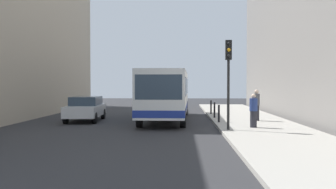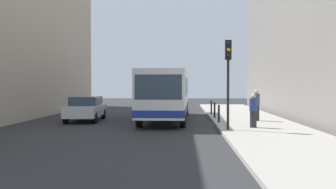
{
  "view_description": "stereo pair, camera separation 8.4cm",
  "coord_description": "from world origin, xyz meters",
  "px_view_note": "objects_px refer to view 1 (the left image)",
  "views": [
    {
      "loc": [
        1.41,
        -19.72,
        2.26
      ],
      "look_at": [
        0.64,
        2.16,
        1.65
      ],
      "focal_mm": 41.51,
      "sensor_mm": 36.0,
      "label": 1
    },
    {
      "loc": [
        1.5,
        -19.72,
        2.26
      ],
      "look_at": [
        0.64,
        2.16,
        1.65
      ],
      "focal_mm": 41.51,
      "sensor_mm": 36.0,
      "label": 2
    }
  ],
  "objects_px": {
    "bollard_near": "(219,114)",
    "pedestrian_near_signal": "(253,111)",
    "car_beside_bus": "(86,108)",
    "pedestrian_mid_sidewalk": "(256,105)",
    "traffic_light": "(228,67)",
    "bollard_far": "(211,107)",
    "bollard_mid": "(214,110)",
    "bus": "(166,92)"
  },
  "relations": [
    {
      "from": "car_beside_bus",
      "to": "bus",
      "type": "bearing_deg",
      "value": -174.04
    },
    {
      "from": "bus",
      "to": "bollard_far",
      "type": "bearing_deg",
      "value": -133.2
    },
    {
      "from": "car_beside_bus",
      "to": "pedestrian_near_signal",
      "type": "xyz_separation_m",
      "value": [
        9.28,
        -4.48,
        0.17
      ]
    },
    {
      "from": "bus",
      "to": "car_beside_bus",
      "type": "relative_size",
      "value": 2.48
    },
    {
      "from": "bollard_far",
      "to": "car_beside_bus",
      "type": "bearing_deg",
      "value": -154.6
    },
    {
      "from": "traffic_light",
      "to": "bollard_far",
      "type": "height_order",
      "value": "traffic_light"
    },
    {
      "from": "car_beside_bus",
      "to": "pedestrian_near_signal",
      "type": "height_order",
      "value": "pedestrian_near_signal"
    },
    {
      "from": "bollard_mid",
      "to": "bus",
      "type": "bearing_deg",
      "value": -176.79
    },
    {
      "from": "car_beside_bus",
      "to": "traffic_light",
      "type": "bearing_deg",
      "value": 143.3
    },
    {
      "from": "car_beside_bus",
      "to": "bollard_near",
      "type": "height_order",
      "value": "car_beside_bus"
    },
    {
      "from": "car_beside_bus",
      "to": "pedestrian_mid_sidewalk",
      "type": "height_order",
      "value": "pedestrian_mid_sidewalk"
    },
    {
      "from": "traffic_light",
      "to": "bollard_near",
      "type": "bearing_deg",
      "value": 91.65
    },
    {
      "from": "car_beside_bus",
      "to": "bollard_near",
      "type": "xyz_separation_m",
      "value": [
        7.86,
        -1.98,
        -0.16
      ]
    },
    {
      "from": "bollard_near",
      "to": "bollard_mid",
      "type": "relative_size",
      "value": 1.0
    },
    {
      "from": "car_beside_bus",
      "to": "bollard_near",
      "type": "bearing_deg",
      "value": 163.53
    },
    {
      "from": "pedestrian_mid_sidewalk",
      "to": "bollard_far",
      "type": "bearing_deg",
      "value": -130.27
    },
    {
      "from": "bus",
      "to": "bollard_near",
      "type": "relative_size",
      "value": 11.67
    },
    {
      "from": "bus",
      "to": "bollard_mid",
      "type": "distance_m",
      "value": 3.19
    },
    {
      "from": "pedestrian_near_signal",
      "to": "car_beside_bus",
      "type": "bearing_deg",
      "value": 56.52
    },
    {
      "from": "bollard_near",
      "to": "pedestrian_near_signal",
      "type": "relative_size",
      "value": 0.59
    },
    {
      "from": "car_beside_bus",
      "to": "bollard_near",
      "type": "relative_size",
      "value": 4.71
    },
    {
      "from": "bollard_near",
      "to": "car_beside_bus",
      "type": "bearing_deg",
      "value": 165.87
    },
    {
      "from": "bus",
      "to": "bollard_near",
      "type": "xyz_separation_m",
      "value": [
        2.99,
        -2.69,
        -1.1
      ]
    },
    {
      "from": "car_beside_bus",
      "to": "pedestrian_mid_sidewalk",
      "type": "relative_size",
      "value": 2.52
    },
    {
      "from": "pedestrian_near_signal",
      "to": "pedestrian_mid_sidewalk",
      "type": "xyz_separation_m",
      "value": [
        0.8,
        3.45,
        0.08
      ]
    },
    {
      "from": "bollard_near",
      "to": "bollard_far",
      "type": "distance_m",
      "value": 5.71
    },
    {
      "from": "bus",
      "to": "pedestrian_near_signal",
      "type": "relative_size",
      "value": 6.83
    },
    {
      "from": "bollard_mid",
      "to": "car_beside_bus",
      "type": "bearing_deg",
      "value": -173.63
    },
    {
      "from": "pedestrian_near_signal",
      "to": "pedestrian_mid_sidewalk",
      "type": "distance_m",
      "value": 3.54
    },
    {
      "from": "bollard_near",
      "to": "pedestrian_near_signal",
      "type": "height_order",
      "value": "pedestrian_near_signal"
    },
    {
      "from": "pedestrian_near_signal",
      "to": "bus",
      "type": "bearing_deg",
      "value": 32.68
    },
    {
      "from": "bollard_far",
      "to": "pedestrian_near_signal",
      "type": "bearing_deg",
      "value": -80.18
    },
    {
      "from": "bollard_near",
      "to": "bollard_far",
      "type": "height_order",
      "value": "same"
    },
    {
      "from": "car_beside_bus",
      "to": "bollard_mid",
      "type": "relative_size",
      "value": 4.71
    },
    {
      "from": "pedestrian_mid_sidewalk",
      "to": "car_beside_bus",
      "type": "bearing_deg",
      "value": -71.12
    },
    {
      "from": "bollard_mid",
      "to": "pedestrian_near_signal",
      "type": "relative_size",
      "value": 0.59
    },
    {
      "from": "car_beside_bus",
      "to": "pedestrian_near_signal",
      "type": "distance_m",
      "value": 10.31
    },
    {
      "from": "bollard_near",
      "to": "pedestrian_near_signal",
      "type": "bearing_deg",
      "value": -60.43
    },
    {
      "from": "traffic_light",
      "to": "pedestrian_near_signal",
      "type": "distance_m",
      "value": 2.62
    },
    {
      "from": "bus",
      "to": "traffic_light",
      "type": "xyz_separation_m",
      "value": [
        3.09,
        -6.15,
        1.28
      ]
    },
    {
      "from": "bollard_far",
      "to": "traffic_light",
      "type": "bearing_deg",
      "value": -89.38
    },
    {
      "from": "pedestrian_mid_sidewalk",
      "to": "bollard_mid",
      "type": "bearing_deg",
      "value": -106.01
    }
  ]
}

